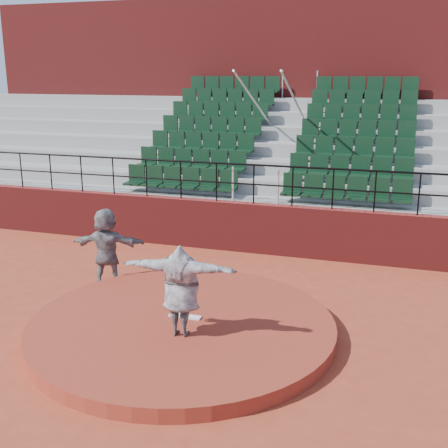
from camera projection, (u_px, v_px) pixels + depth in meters
The scene contains 9 objects.
ground at pixel (182, 333), 10.16m from camera, with size 90.00×90.00×0.00m, color #A03C24.
pitchers_mound at pixel (182, 327), 10.13m from camera, with size 5.50×5.50×0.25m, color maroon.
pitching_rubber at pixel (185, 316), 10.23m from camera, with size 0.60×0.15×0.03m, color white.
boundary_wall at pixel (253, 228), 14.59m from camera, with size 24.00×0.30×1.30m, color maroon.
wall_railing at pixel (254, 175), 14.22m from camera, with size 24.04×0.05×1.03m.
seating_deck at pixel (283, 174), 17.73m from camera, with size 24.00×5.97×4.63m.
press_box_facade at pixel (306, 100), 20.81m from camera, with size 24.00×3.00×7.10m, color maroon.
pitcher at pixel (181, 290), 9.37m from camera, with size 1.95×0.53×1.59m, color black.
fielder at pixel (107, 247), 12.30m from camera, with size 1.61×0.51×1.73m, color black.
Camera 1 is at (3.53, -8.62, 4.58)m, focal length 45.00 mm.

